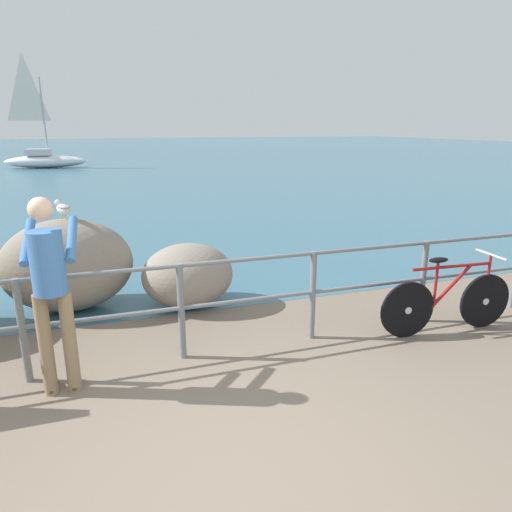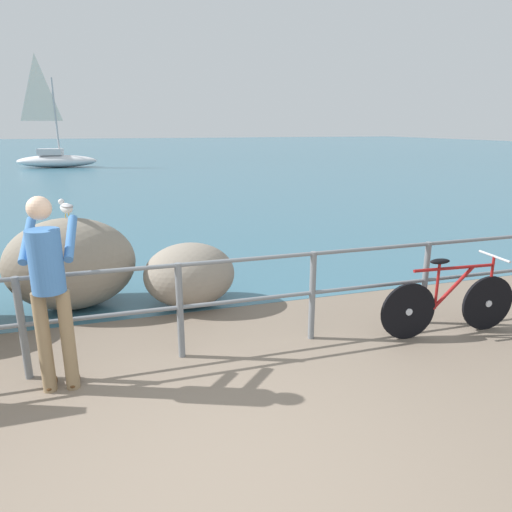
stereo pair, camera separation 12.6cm
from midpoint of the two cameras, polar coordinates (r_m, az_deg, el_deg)
name	(u,v)px [view 1 (the left image)]	position (r m, az deg, el deg)	size (l,w,h in m)	color
ground_plane	(116,179)	(22.61, -17.07, 9.08)	(120.00, 120.00, 0.10)	#756656
sea_surface	(105,149)	(50.60, -18.21, 12.41)	(120.00, 90.00, 0.01)	#38667A
promenade_railing	(181,300)	(4.74, -10.04, -5.36)	(8.86, 0.07, 1.02)	slate
bicycle	(448,300)	(5.76, 22.06, -5.12)	(1.70, 0.48, 0.92)	black
person_at_railing	(51,288)	(4.35, -24.77, -3.62)	(0.47, 0.65, 1.78)	#8C7251
breakwater_boulder_main	(67,265)	(6.43, -22.81, -1.06)	(1.64, 1.14, 1.20)	gray
breakwater_boulder_right	(188,275)	(6.18, -9.02, -2.36)	(1.21, 1.01, 0.85)	gray
seagull	(63,208)	(6.29, -23.32, 5.49)	(0.24, 0.32, 0.23)	gold
sailboat	(43,155)	(29.51, -24.93, 11.23)	(4.52, 1.82, 6.16)	white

